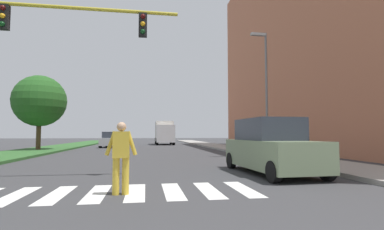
{
  "coord_description": "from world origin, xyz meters",
  "views": [
    {
      "loc": [
        0.68,
        0.22,
        1.41
      ],
      "look_at": [
        3.53,
        18.28,
        2.6
      ],
      "focal_mm": 27.31,
      "sensor_mm": 36.0,
      "label": 1
    }
  ],
  "objects_px": {
    "street_lamp_right": "(265,82)",
    "sedan_midblock": "(111,140)",
    "tree_far": "(40,101)",
    "pedestrian_performer": "(121,154)",
    "suv_crossing": "(271,147)",
    "sedan_distant": "(118,138)",
    "truck_box_delivery": "(164,132)",
    "traffic_light_gantry": "(0,41)"
  },
  "relations": [
    {
      "from": "sedan_distant",
      "to": "truck_box_delivery",
      "type": "relative_size",
      "value": 0.75
    },
    {
      "from": "pedestrian_performer",
      "to": "sedan_distant",
      "type": "relative_size",
      "value": 0.36
    },
    {
      "from": "suv_crossing",
      "to": "sedan_midblock",
      "type": "distance_m",
      "value": 23.35
    },
    {
      "from": "tree_far",
      "to": "street_lamp_right",
      "type": "bearing_deg",
      "value": -28.78
    },
    {
      "from": "truck_box_delivery",
      "to": "street_lamp_right",
      "type": "bearing_deg",
      "value": -78.15
    },
    {
      "from": "suv_crossing",
      "to": "sedan_distant",
      "type": "bearing_deg",
      "value": 103.26
    },
    {
      "from": "pedestrian_performer",
      "to": "truck_box_delivery",
      "type": "distance_m",
      "value": 32.44
    },
    {
      "from": "tree_far",
      "to": "sedan_midblock",
      "type": "bearing_deg",
      "value": 51.64
    },
    {
      "from": "suv_crossing",
      "to": "truck_box_delivery",
      "type": "height_order",
      "value": "truck_box_delivery"
    },
    {
      "from": "tree_far",
      "to": "sedan_distant",
      "type": "bearing_deg",
      "value": 78.29
    },
    {
      "from": "sedan_midblock",
      "to": "truck_box_delivery",
      "type": "height_order",
      "value": "truck_box_delivery"
    },
    {
      "from": "traffic_light_gantry",
      "to": "street_lamp_right",
      "type": "relative_size",
      "value": 1.06
    },
    {
      "from": "street_lamp_right",
      "to": "truck_box_delivery",
      "type": "xyz_separation_m",
      "value": [
        -4.73,
        22.55,
        -2.96
      ]
    },
    {
      "from": "tree_far",
      "to": "truck_box_delivery",
      "type": "xyz_separation_m",
      "value": [
        11.11,
        13.85,
        -2.47
      ]
    },
    {
      "from": "traffic_light_gantry",
      "to": "pedestrian_performer",
      "type": "height_order",
      "value": "traffic_light_gantry"
    },
    {
      "from": "tree_far",
      "to": "traffic_light_gantry",
      "type": "height_order",
      "value": "tree_far"
    },
    {
      "from": "truck_box_delivery",
      "to": "sedan_distant",
      "type": "bearing_deg",
      "value": 132.04
    },
    {
      "from": "tree_far",
      "to": "pedestrian_performer",
      "type": "xyz_separation_m",
      "value": [
        8.09,
        -18.43,
        -3.17
      ]
    },
    {
      "from": "sedan_midblock",
      "to": "sedan_distant",
      "type": "distance_m",
      "value": 14.91
    },
    {
      "from": "sedan_midblock",
      "to": "street_lamp_right",
      "type": "bearing_deg",
      "value": -54.45
    },
    {
      "from": "street_lamp_right",
      "to": "truck_box_delivery",
      "type": "relative_size",
      "value": 1.21
    },
    {
      "from": "tree_far",
      "to": "sedan_midblock",
      "type": "height_order",
      "value": "tree_far"
    },
    {
      "from": "street_lamp_right",
      "to": "sedan_midblock",
      "type": "relative_size",
      "value": 1.81
    },
    {
      "from": "tree_far",
      "to": "truck_box_delivery",
      "type": "height_order",
      "value": "tree_far"
    },
    {
      "from": "traffic_light_gantry",
      "to": "suv_crossing",
      "type": "xyz_separation_m",
      "value": [
        8.98,
        0.13,
        -3.39
      ]
    },
    {
      "from": "suv_crossing",
      "to": "truck_box_delivery",
      "type": "bearing_deg",
      "value": 93.85
    },
    {
      "from": "tree_far",
      "to": "sedan_midblock",
      "type": "xyz_separation_m",
      "value": [
        5.06,
        6.39,
        -3.35
      ]
    },
    {
      "from": "truck_box_delivery",
      "to": "tree_far",
      "type": "bearing_deg",
      "value": -128.73
    },
    {
      "from": "tree_far",
      "to": "sedan_distant",
      "type": "distance_m",
      "value": 21.99
    },
    {
      "from": "tree_far",
      "to": "traffic_light_gantry",
      "type": "distance_m",
      "value": 16.19
    },
    {
      "from": "sedan_midblock",
      "to": "sedan_distant",
      "type": "xyz_separation_m",
      "value": [
        -0.65,
        14.89,
        0.03
      ]
    },
    {
      "from": "tree_far",
      "to": "sedan_midblock",
      "type": "relative_size",
      "value": 1.46
    },
    {
      "from": "pedestrian_performer",
      "to": "sedan_midblock",
      "type": "xyz_separation_m",
      "value": [
        -3.03,
        24.82,
        -0.17
      ]
    },
    {
      "from": "sedan_distant",
      "to": "suv_crossing",
      "type": "bearing_deg",
      "value": -76.74
    },
    {
      "from": "tree_far",
      "to": "traffic_light_gantry",
      "type": "bearing_deg",
      "value": -75.31
    },
    {
      "from": "sedan_distant",
      "to": "truck_box_delivery",
      "type": "xyz_separation_m",
      "value": [
        6.7,
        -7.43,
        0.85
      ]
    },
    {
      "from": "traffic_light_gantry",
      "to": "pedestrian_performer",
      "type": "xyz_separation_m",
      "value": [
        3.98,
        -2.77,
        -3.39
      ]
    },
    {
      "from": "traffic_light_gantry",
      "to": "pedestrian_performer",
      "type": "distance_m",
      "value": 5.92
    },
    {
      "from": "street_lamp_right",
      "to": "suv_crossing",
      "type": "distance_m",
      "value": 8.23
    },
    {
      "from": "tree_far",
      "to": "street_lamp_right",
      "type": "height_order",
      "value": "street_lamp_right"
    },
    {
      "from": "tree_far",
      "to": "sedan_midblock",
      "type": "distance_m",
      "value": 8.81
    },
    {
      "from": "pedestrian_performer",
      "to": "suv_crossing",
      "type": "relative_size",
      "value": 0.36
    }
  ]
}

